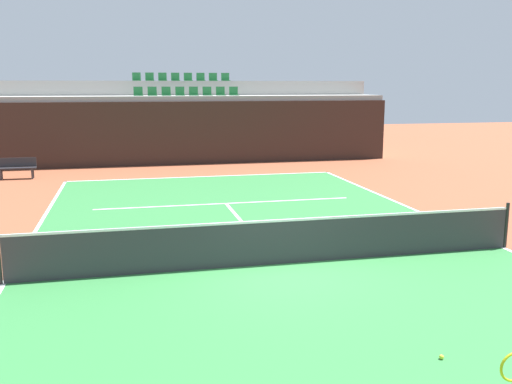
% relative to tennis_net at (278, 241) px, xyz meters
% --- Properties ---
extents(ground_plane, '(80.00, 80.00, 0.00)m').
position_rel_tennis_net_xyz_m(ground_plane, '(0.00, 0.00, -0.51)').
color(ground_plane, brown).
extents(court_surface, '(11.00, 24.00, 0.01)m').
position_rel_tennis_net_xyz_m(court_surface, '(0.00, 0.00, -0.50)').
color(court_surface, '#2D7238').
rests_on(court_surface, ground_plane).
extents(baseline_far, '(11.00, 0.10, 0.00)m').
position_rel_tennis_net_xyz_m(baseline_far, '(0.00, 11.95, -0.50)').
color(baseline_far, white).
rests_on(baseline_far, court_surface).
extents(sideline_left, '(0.10, 24.00, 0.00)m').
position_rel_tennis_net_xyz_m(sideline_left, '(-5.45, 0.00, -0.50)').
color(sideline_left, white).
rests_on(sideline_left, court_surface).
extents(sideline_right, '(0.10, 24.00, 0.00)m').
position_rel_tennis_net_xyz_m(sideline_right, '(5.45, 0.00, -0.50)').
color(sideline_right, white).
rests_on(sideline_right, court_surface).
extents(service_line_far, '(8.26, 0.10, 0.00)m').
position_rel_tennis_net_xyz_m(service_line_far, '(0.00, 6.40, -0.50)').
color(service_line_far, white).
rests_on(service_line_far, court_surface).
extents(centre_service_line, '(0.10, 6.40, 0.00)m').
position_rel_tennis_net_xyz_m(centre_service_line, '(0.00, 3.20, -0.50)').
color(centre_service_line, white).
rests_on(centre_service_line, court_surface).
extents(back_wall, '(19.82, 0.30, 3.00)m').
position_rel_tennis_net_xyz_m(back_wall, '(0.00, 15.93, 0.99)').
color(back_wall, black).
rests_on(back_wall, ground_plane).
extents(stands_tier_lower, '(19.82, 2.40, 3.24)m').
position_rel_tennis_net_xyz_m(stands_tier_lower, '(0.00, 17.28, 1.11)').
color(stands_tier_lower, '#9E9E99').
rests_on(stands_tier_lower, ground_plane).
extents(stands_tier_upper, '(19.82, 2.40, 3.97)m').
position_rel_tennis_net_xyz_m(stands_tier_upper, '(0.00, 19.68, 1.48)').
color(stands_tier_upper, '#9E9E99').
rests_on(stands_tier_upper, ground_plane).
extents(seating_row_lower, '(5.19, 0.44, 0.44)m').
position_rel_tennis_net_xyz_m(seating_row_lower, '(-0.00, 17.38, 2.86)').
color(seating_row_lower, '#1E6633').
rests_on(seating_row_lower, stands_tier_lower).
extents(seating_row_upper, '(5.19, 0.44, 0.44)m').
position_rel_tennis_net_xyz_m(seating_row_upper, '(-0.00, 19.78, 3.59)').
color(seating_row_upper, '#1E6633').
rests_on(seating_row_upper, stands_tier_upper).
extents(tennis_net, '(11.08, 0.08, 1.07)m').
position_rel_tennis_net_xyz_m(tennis_net, '(0.00, 0.00, 0.00)').
color(tennis_net, black).
rests_on(tennis_net, court_surface).
extents(player_bench, '(1.50, 0.40, 0.85)m').
position_rel_tennis_net_xyz_m(player_bench, '(-7.42, 13.17, -0.00)').
color(player_bench, '#232328').
rests_on(player_bench, ground_plane).
extents(tennis_ball_0, '(0.07, 0.07, 0.07)m').
position_rel_tennis_net_xyz_m(tennis_ball_0, '(1.10, -4.62, -0.47)').
color(tennis_ball_0, '#CCE033').
rests_on(tennis_ball_0, court_surface).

